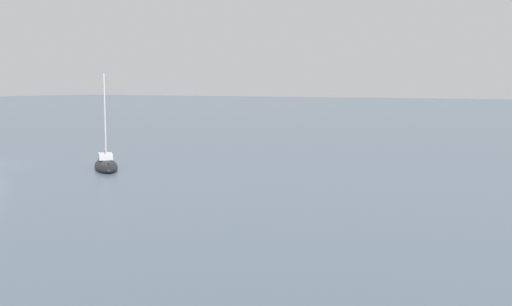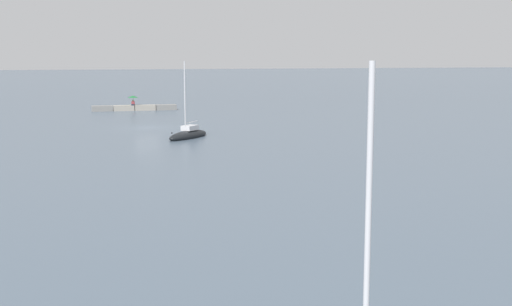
% 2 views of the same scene
% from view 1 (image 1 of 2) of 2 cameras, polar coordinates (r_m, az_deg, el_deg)
% --- Properties ---
extents(sailboat_black_far, '(4.75, 5.11, 6.99)m').
position_cam_1_polar(sailboat_black_far, '(44.16, -13.90, -1.13)').
color(sailboat_black_far, black).
rests_on(sailboat_black_far, ground_plane).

